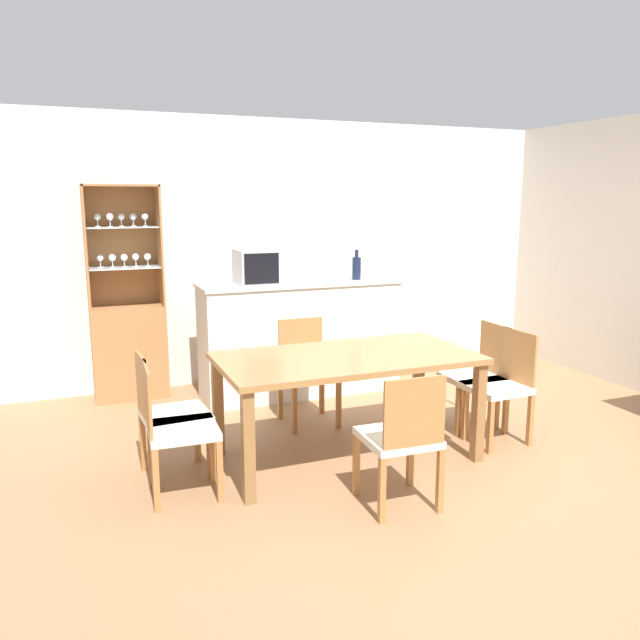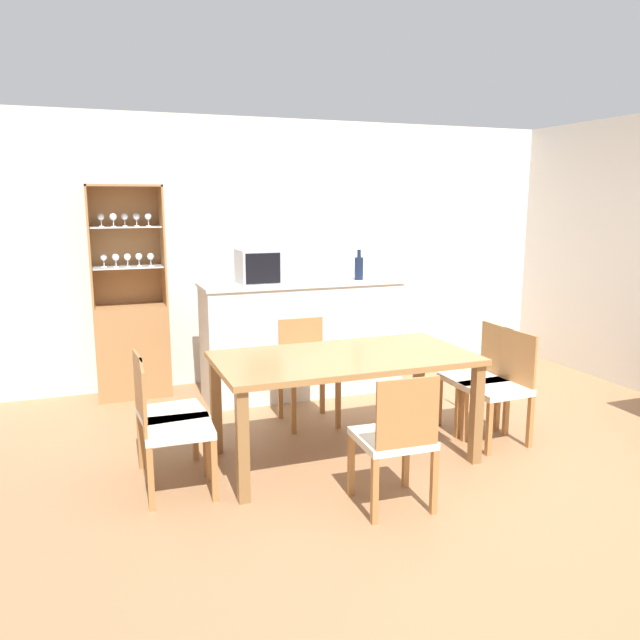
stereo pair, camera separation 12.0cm
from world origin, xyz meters
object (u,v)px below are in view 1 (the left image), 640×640
object	(u,v)px
dining_chair_head_far	(307,371)
dining_chair_side_left_near	(176,429)
display_cabinet	(128,335)
dining_chair_side_left_far	(169,415)
dining_table	(347,367)
microwave	(263,266)
dining_chair_side_right_far	(478,376)
dining_chair_head_near	(401,438)
dining_chair_side_right_near	(500,386)
wine_bottle	(357,268)

from	to	relation	value
dining_chair_head_far	dining_chair_side_left_near	xyz separation A→B (m)	(-1.19, -0.91, 0.00)
display_cabinet	dining_chair_side_left_far	bearing A→B (deg)	-87.77
display_cabinet	dining_table	size ratio (longest dim) A/B	1.09
dining_table	microwave	size ratio (longest dim) A/B	3.64
dining_chair_side_right_far	dining_chair_head_near	size ratio (longest dim) A/B	1.00
dining_chair_side_right_near	wine_bottle	bearing A→B (deg)	13.00
dining_chair_side_right_far	wine_bottle	distance (m)	1.56
dining_chair_side_right_near	dining_chair_side_right_far	bearing A→B (deg)	-2.71
dining_chair_side_left_far	microwave	distance (m)	1.91
dining_chair_side_right_near	display_cabinet	bearing A→B (deg)	46.23
dining_chair_side_right_far	wine_bottle	xyz separation A→B (m)	(-0.44, 1.30, 0.74)
dining_chair_head_far	dining_chair_side_left_far	distance (m)	1.35
dining_chair_side_right_far	wine_bottle	size ratio (longest dim) A/B	2.98
dining_chair_head_near	display_cabinet	bearing A→B (deg)	116.96
dining_chair_head_far	dining_chair_side_left_far	world-z (taller)	same
dining_chair_side_right_far	microwave	distance (m)	2.06
dining_chair_head_near	microwave	size ratio (longest dim) A/B	1.73
dining_chair_head_far	dining_chair_head_near	size ratio (longest dim) A/B	1.00
dining_table	wine_bottle	size ratio (longest dim) A/B	6.28
dining_chair_side_right_near	microwave	distance (m)	2.25
dining_chair_head_near	microwave	world-z (taller)	microwave
dining_chair_side_left_near	microwave	distance (m)	2.11
dining_chair_side_right_near	wine_bottle	distance (m)	1.79
display_cabinet	dining_chair_side_right_far	bearing A→B (deg)	-37.25
wine_bottle	display_cabinet	bearing A→B (deg)	164.33
dining_chair_side_left_far	dining_chair_head_near	bearing A→B (deg)	48.48
dining_chair_side_right_far	microwave	size ratio (longest dim) A/B	1.73
dining_chair_side_right_far	dining_chair_head_near	distance (m)	1.50
dining_chair_side_right_far	dining_chair_side_left_near	world-z (taller)	same
microwave	dining_chair_side_right_far	bearing A→B (deg)	-46.34
dining_chair_head_far	dining_chair_side_right_near	bearing A→B (deg)	143.55
display_cabinet	dining_chair_head_near	size ratio (longest dim) A/B	2.30
dining_table	dining_chair_side_left_near	bearing A→B (deg)	-173.51
dining_chair_side_right_far	dining_chair_side_left_far	bearing A→B (deg)	90.90
dining_chair_side_left_near	microwave	xyz separation A→B (m)	(1.06, 1.65, 0.78)
dining_chair_head_far	dining_chair_side_right_near	size ratio (longest dim) A/B	1.00
microwave	dining_chair_side_left_far	bearing A→B (deg)	-127.61
dining_chair_side_left_near	microwave	size ratio (longest dim) A/B	1.73
dining_chair_head_far	wine_bottle	xyz separation A→B (m)	(0.75, 0.66, 0.74)
dining_chair_side_left_near	dining_chair_side_right_near	bearing A→B (deg)	92.57
dining_chair_head_near	dining_chair_side_left_near	bearing A→B (deg)	154.27
dining_chair_head_far	dining_chair_side_left_near	distance (m)	1.50
dining_table	dining_chair_side_left_far	bearing A→B (deg)	173.56
dining_chair_head_far	dining_chair_head_near	xyz separation A→B (m)	(-0.00, -1.55, 0.00)
display_cabinet	wine_bottle	bearing A→B (deg)	-15.67
dining_chair_head_far	dining_chair_side_left_far	size ratio (longest dim) A/B	1.00
dining_chair_head_far	dining_table	bearing A→B (deg)	90.91
dining_table	dining_chair_side_left_near	world-z (taller)	dining_chair_side_left_near
display_cabinet	microwave	size ratio (longest dim) A/B	3.98
dining_chair_side_left_near	wine_bottle	xyz separation A→B (m)	(1.93, 1.57, 0.74)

